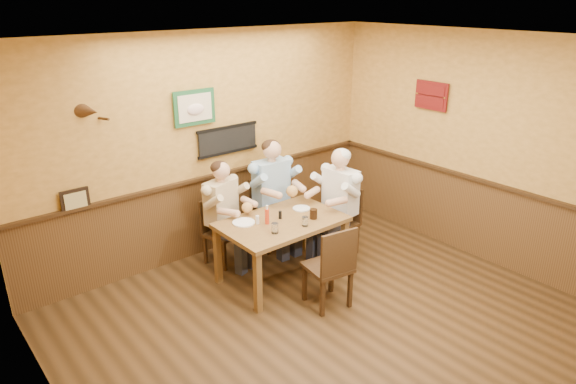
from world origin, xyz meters
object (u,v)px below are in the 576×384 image
at_px(dining_table, 282,228).
at_px(diner_blue_polo, 271,200).
at_px(chair_near_side, 328,265).
at_px(water_glass_left, 275,228).
at_px(chair_back_right, 272,214).
at_px(chair_right_end, 339,222).
at_px(diner_tan_shirt, 222,218).
at_px(chair_back_left, 222,232).
at_px(water_glass_mid, 305,221).
at_px(cola_tumbler, 313,214).
at_px(pepper_shaker, 280,215).
at_px(hot_sauce_bottle, 267,216).
at_px(diner_white_elder, 340,208).
at_px(salt_shaker, 257,220).

height_order(dining_table, diner_blue_polo, diner_blue_polo).
relative_size(chair_near_side, water_glass_left, 8.26).
distance_m(chair_back_right, chair_right_end, 0.90).
xyz_separation_m(diner_tan_shirt, water_glass_left, (0.06, -0.98, 0.21)).
bearing_deg(chair_back_left, water_glass_left, -102.58).
height_order(chair_right_end, water_glass_mid, chair_right_end).
height_order(dining_table, water_glass_mid, water_glass_mid).
xyz_separation_m(water_glass_mid, cola_tumbler, (0.21, 0.09, 0.00)).
bearing_deg(pepper_shaker, hot_sauce_bottle, -175.94).
relative_size(chair_near_side, pepper_shaker, 10.25).
distance_m(water_glass_mid, cola_tumbler, 0.22).
distance_m(chair_near_side, pepper_shaker, 0.85).
distance_m(water_glass_mid, hot_sauce_bottle, 0.43).
height_order(chair_back_right, water_glass_left, chair_back_right).
xyz_separation_m(chair_right_end, chair_near_side, (-0.92, -0.75, 0.03)).
height_order(chair_back_left, chair_right_end, chair_right_end).
height_order(chair_back_left, water_glass_left, water_glass_left).
bearing_deg(cola_tumbler, diner_tan_shirt, 123.78).
xyz_separation_m(chair_back_right, diner_white_elder, (0.54, -0.72, 0.17)).
distance_m(dining_table, chair_right_end, 0.98).
xyz_separation_m(chair_right_end, cola_tumbler, (-0.64, -0.21, 0.36)).
height_order(chair_near_side, diner_blue_polo, diner_blue_polo).
distance_m(chair_right_end, water_glass_mid, 0.97).
bearing_deg(diner_blue_polo, chair_right_end, -49.81).
relative_size(diner_white_elder, cola_tumbler, 10.97).
xyz_separation_m(chair_back_right, water_glass_mid, (-0.31, -1.01, 0.34)).
distance_m(diner_tan_shirt, hot_sauce_bottle, 0.79).
distance_m(diner_tan_shirt, diner_blue_polo, 0.75).
relative_size(chair_back_left, diner_blue_polo, 0.64).
relative_size(diner_blue_polo, pepper_shaker, 14.32).
xyz_separation_m(chair_near_side, diner_blue_polo, (0.38, 1.47, 0.19)).
bearing_deg(chair_back_right, diner_white_elder, -49.81).
xyz_separation_m(chair_right_end, pepper_shaker, (-0.94, 0.03, 0.35)).
relative_size(diner_white_elder, hot_sauce_bottle, 6.39).
height_order(dining_table, pepper_shaker, pepper_shaker).
xyz_separation_m(chair_right_end, diner_blue_polo, (-0.54, 0.72, 0.22)).
relative_size(cola_tumbler, hot_sauce_bottle, 0.58).
bearing_deg(chair_near_side, pepper_shaker, -78.95).
relative_size(diner_blue_polo, salt_shaker, 13.30).
bearing_deg(water_glass_mid, dining_table, 110.80).
bearing_deg(chair_right_end, chair_back_right, -146.44).
relative_size(diner_white_elder, water_glass_mid, 11.74).
xyz_separation_m(water_glass_mid, hot_sauce_bottle, (-0.29, 0.31, 0.05)).
bearing_deg(water_glass_left, salt_shaker, 90.91).
xyz_separation_m(cola_tumbler, hot_sauce_bottle, (-0.50, 0.23, 0.04)).
distance_m(chair_right_end, chair_near_side, 1.19).
xyz_separation_m(chair_back_right, diner_tan_shirt, (-0.74, 0.03, 0.14)).
distance_m(chair_back_right, diner_tan_shirt, 0.76).
bearing_deg(water_glass_mid, diner_blue_polo, 73.20).
distance_m(dining_table, water_glass_mid, 0.33).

